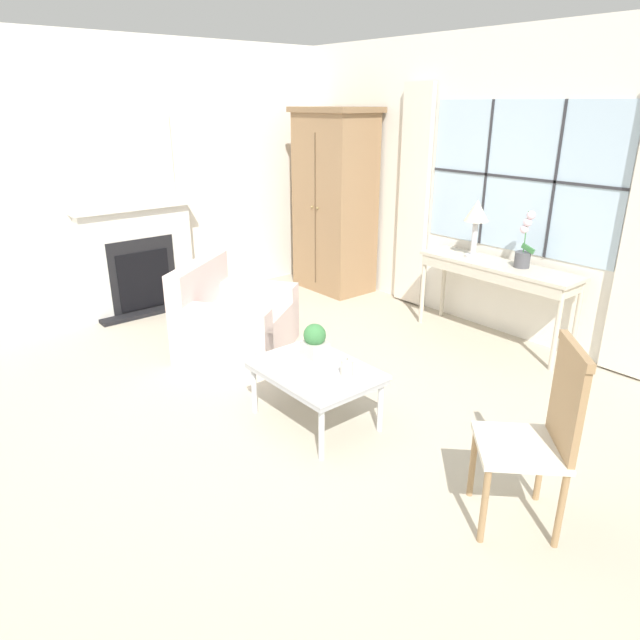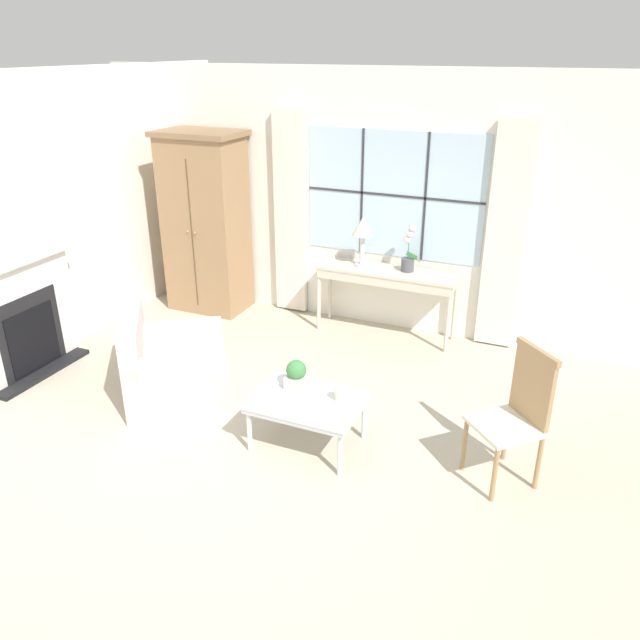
# 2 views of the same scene
# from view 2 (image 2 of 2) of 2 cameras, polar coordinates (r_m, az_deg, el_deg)

# --- Properties ---
(ground_plane) EXTENTS (14.00, 14.00, 0.00)m
(ground_plane) POSITION_cam_2_polar(r_m,az_deg,el_deg) (4.92, -4.98, -13.72)
(ground_plane) COLOR #B2A893
(wall_back_windowed) EXTENTS (7.20, 0.14, 2.80)m
(wall_back_windowed) POSITION_cam_2_polar(r_m,az_deg,el_deg) (6.89, 6.73, 10.25)
(wall_back_windowed) COLOR white
(wall_back_windowed) RESTS_ON ground_plane
(wall_left) EXTENTS (0.06, 7.20, 2.80)m
(wall_left) POSITION_cam_2_polar(r_m,az_deg,el_deg) (6.57, -26.95, 7.25)
(wall_left) COLOR white
(wall_left) RESTS_ON ground_plane
(fireplace) EXTENTS (0.34, 1.27, 2.06)m
(fireplace) POSITION_cam_2_polar(r_m,az_deg,el_deg) (6.62, -25.83, 0.99)
(fireplace) COLOR black
(fireplace) RESTS_ON ground_plane
(armoire) EXTENTS (0.97, 0.65, 2.12)m
(armoire) POSITION_cam_2_polar(r_m,az_deg,el_deg) (7.56, -10.40, 8.74)
(armoire) COLOR #93704C
(armoire) RESTS_ON ground_plane
(console_table) EXTENTS (1.55, 0.41, 0.77)m
(console_table) POSITION_cam_2_polar(r_m,az_deg,el_deg) (6.81, 6.12, 3.91)
(console_table) COLOR beige
(console_table) RESTS_ON ground_plane
(table_lamp) EXTENTS (0.23, 0.23, 0.55)m
(table_lamp) POSITION_cam_2_polar(r_m,az_deg,el_deg) (6.76, 3.93, 8.23)
(table_lamp) COLOR silver
(table_lamp) RESTS_ON console_table
(potted_orchid) EXTENTS (0.18, 0.14, 0.51)m
(potted_orchid) POSITION_cam_2_polar(r_m,az_deg,el_deg) (6.72, 8.08, 5.93)
(potted_orchid) COLOR #4C4C51
(potted_orchid) RESTS_ON console_table
(armchair_upholstered) EXTENTS (1.28, 1.29, 0.82)m
(armchair_upholstered) POSITION_cam_2_polar(r_m,az_deg,el_deg) (5.90, -13.29, -4.34)
(armchair_upholstered) COLOR beige
(armchair_upholstered) RESTS_ON ground_plane
(side_chair_wooden) EXTENTS (0.62, 0.62, 1.06)m
(side_chair_wooden) POSITION_cam_2_polar(r_m,az_deg,el_deg) (4.76, 17.69, -7.72)
(side_chair_wooden) COLOR beige
(side_chair_wooden) RESTS_ON ground_plane
(coffee_table) EXTENTS (0.88, 0.63, 0.43)m
(coffee_table) POSITION_cam_2_polar(r_m,az_deg,el_deg) (4.99, -1.15, -7.65)
(coffee_table) COLOR silver
(coffee_table) RESTS_ON ground_plane
(potted_plant_small) EXTENTS (0.16, 0.16, 0.25)m
(potted_plant_small) POSITION_cam_2_polar(r_m,az_deg,el_deg) (5.06, -2.18, -5.00)
(potted_plant_small) COLOR #BCB7AD
(potted_plant_small) RESTS_ON coffee_table
(pillar_candle) EXTENTS (0.12, 0.12, 0.14)m
(pillar_candle) POSITION_cam_2_polar(r_m,az_deg,el_deg) (4.91, 1.84, -6.82)
(pillar_candle) COLOR silver
(pillar_candle) RESTS_ON coffee_table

